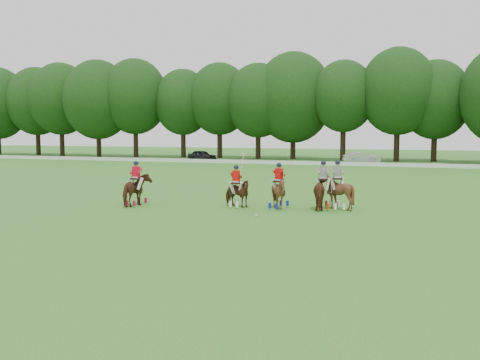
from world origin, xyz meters
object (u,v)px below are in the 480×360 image
(car_mid, at_px, (361,158))
(polo_red_c, at_px, (279,192))
(polo_stripe_a, at_px, (323,192))
(car_left, at_px, (202,155))
(polo_red_a, at_px, (136,190))
(polo_red_b, at_px, (236,192))
(polo_stripe_b, at_px, (337,191))
(polo_ball, at_px, (256,215))

(car_mid, relative_size, polo_red_c, 1.82)
(polo_red_c, bearing_deg, polo_stripe_a, 13.29)
(car_left, bearing_deg, polo_red_c, -135.53)
(polo_red_a, relative_size, polo_red_b, 0.87)
(car_mid, bearing_deg, polo_stripe_b, 167.68)
(polo_stripe_b, height_order, polo_ball, polo_stripe_b)
(polo_stripe_b, bearing_deg, car_left, 121.83)
(polo_stripe_b, xyz_separation_m, polo_ball, (-3.17, -3.45, -0.86))
(car_left, bearing_deg, polo_red_a, -145.31)
(polo_red_b, distance_m, polo_ball, 3.19)
(polo_red_a, distance_m, polo_stripe_a, 9.62)
(polo_stripe_b, relative_size, polo_ball, 27.41)
(polo_red_c, distance_m, polo_stripe_b, 2.91)
(car_left, height_order, polo_stripe_b, polo_stripe_b)
(car_mid, bearing_deg, polo_stripe_a, 166.66)
(car_left, relative_size, polo_stripe_b, 1.59)
(polo_red_a, bearing_deg, polo_ball, -9.94)
(polo_ball, bearing_deg, polo_stripe_a, 51.57)
(car_left, distance_m, polo_red_a, 41.81)
(polo_stripe_a, height_order, polo_ball, polo_stripe_a)
(car_mid, xyz_separation_m, polo_red_c, (0.09, -38.24, 0.14))
(polo_red_a, xyz_separation_m, polo_ball, (6.91, -1.21, -0.81))
(car_left, bearing_deg, polo_stripe_b, -131.83)
(car_mid, bearing_deg, polo_ball, 162.88)
(polo_red_c, distance_m, polo_stripe_a, 2.20)
(polo_red_a, xyz_separation_m, polo_red_b, (5.07, 1.29, -0.10))
(polo_red_c, xyz_separation_m, polo_ball, (-0.37, -2.66, -0.79))
(car_mid, xyz_separation_m, polo_ball, (-0.28, -40.90, -0.65))
(car_left, height_order, polo_red_c, polo_red_c)
(polo_red_c, height_order, polo_stripe_b, polo_stripe_b)
(polo_stripe_b, bearing_deg, polo_red_b, -169.26)
(car_left, xyz_separation_m, polo_stripe_b, (23.24, -37.45, 0.24))
(polo_stripe_a, bearing_deg, polo_red_b, -171.39)
(car_left, bearing_deg, car_mid, -73.66)
(polo_red_c, bearing_deg, polo_red_b, -176.00)
(polo_red_c, height_order, polo_ball, polo_red_c)
(polo_red_c, relative_size, polo_stripe_a, 0.95)
(polo_red_a, xyz_separation_m, polo_stripe_b, (10.08, 2.24, 0.05))
(polo_red_a, height_order, polo_stripe_b, polo_stripe_b)
(polo_red_b, bearing_deg, car_mid, 86.83)
(car_mid, xyz_separation_m, polo_red_a, (-7.19, -39.69, 0.16))
(polo_red_b, relative_size, polo_stripe_b, 1.10)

